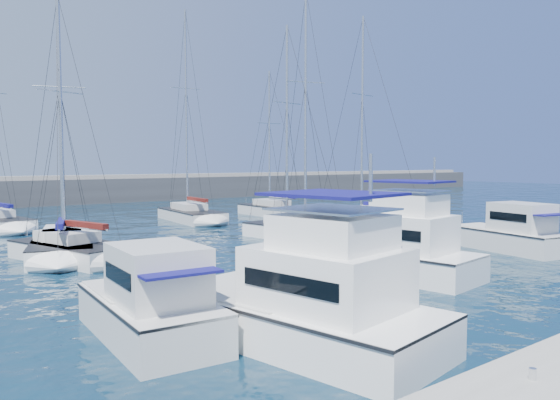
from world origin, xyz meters
TOP-DOWN VIEW (x-y plane):
  - ground at (0.00, 0.00)m, footprint 220.00×220.00m
  - breakwater at (0.00, 52.00)m, footprint 160.00×6.00m
  - dock_cleat_near_port at (-8.00, -11.00)m, footprint 0.16×0.16m
  - motor_yacht_port_outer at (-12.33, -2.10)m, footprint 3.14×6.21m
  - motor_yacht_port_inner at (-9.08, -5.18)m, footprint 5.10×8.83m
  - motor_yacht_stbd_inner at (0.03, -0.39)m, footprint 4.42×8.80m
  - motor_yacht_stbd_outer at (10.59, -0.26)m, footprint 3.86×6.98m
  - sailboat_mid_a at (-10.20, 13.75)m, footprint 5.50×8.67m
  - sailboat_mid_b at (-10.21, 12.15)m, footprint 4.95×7.80m
  - sailboat_mid_c at (3.89, 11.25)m, footprint 3.84×7.48m
  - sailboat_mid_d at (4.75, 10.61)m, footprint 5.36×9.06m
  - sailboat_mid_e at (11.76, 11.83)m, footprint 4.10×8.43m
  - sailboat_back_b at (3.84, 25.23)m, footprint 4.11×8.75m
  - sailboat_back_c at (12.23, 24.36)m, footprint 3.43×8.64m

SIDE VIEW (x-z plane):
  - ground at x=0.00m, z-range 0.00..0.00m
  - sailboat_back_c at x=12.23m, z-range -6.48..7.50m
  - sailboat_mid_a at x=-10.20m, z-range -6.80..7.84m
  - sailboat_mid_b at x=-10.21m, z-range -6.43..7.48m
  - sailboat_mid_c at x=3.89m, z-range -6.65..7.72m
  - sailboat_mid_d at x=4.75m, z-range -7.81..8.89m
  - sailboat_mid_e at x=11.76m, z-range -7.63..8.72m
  - sailboat_back_b at x=3.84m, z-range -8.66..9.79m
  - dock_cleat_near_port at x=-8.00m, z-range 0.60..0.85m
  - motor_yacht_port_outer at x=-12.33m, z-range -0.66..2.54m
  - motor_yacht_stbd_outer at x=10.59m, z-range -0.66..2.54m
  - breakwater at x=0.00m, z-range -1.17..3.28m
  - motor_yacht_port_inner at x=-9.08m, z-range -1.21..3.48m
  - motor_yacht_stbd_inner at x=0.03m, z-range -1.21..3.48m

